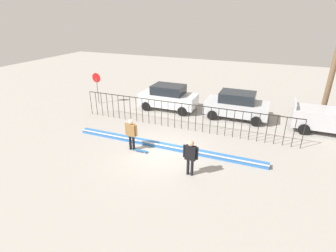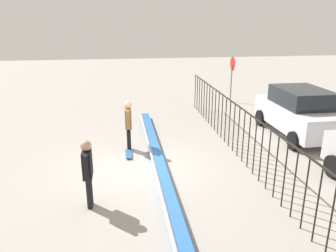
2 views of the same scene
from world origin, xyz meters
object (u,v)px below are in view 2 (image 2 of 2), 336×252
Objects in this scene: skateboarder at (128,121)px; skateboard at (129,154)px; camera_operator at (88,168)px; parked_car_white at (300,112)px; stop_sign at (232,73)px.

skateboard is at bearing -34.18° from skateboarder.
skateboard is 3.45m from camera_operator.
skateboarder is at bearing -171.99° from skateboard.
parked_car_white is 5.99m from stop_sign.
skateboarder reaches higher than skateboard.
camera_operator is 8.96m from parked_car_white.
parked_car_white is (-1.15, 6.82, 0.91)m from skateboard.
skateboarder is 2.25× the size of skateboard.
camera_operator reaches higher than skateboard.
skateboarder is at bearing -42.43° from stop_sign.
skateboard is 9.37m from stop_sign.
stop_sign is (-6.50, 5.95, 0.54)m from skateboarder.
stop_sign is (-7.05, 5.98, 1.56)m from skateboard.
stop_sign is at bearing 107.58° from skateboarder.
skateboard is 0.19× the size of parked_car_white.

